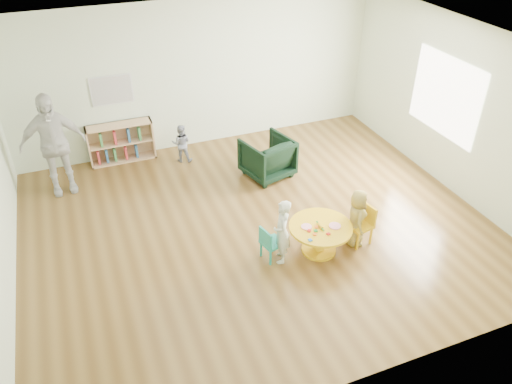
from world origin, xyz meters
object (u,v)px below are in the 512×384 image
(kid_chair_left, at_px, (270,243))
(child_left, at_px, (282,232))
(kid_chair_right, at_px, (362,223))
(armchair, at_px, (267,157))
(activity_table, at_px, (320,234))
(adult_caretaker, at_px, (53,145))
(child_right, at_px, (356,218))
(toddler, at_px, (181,143))
(bookshelf, at_px, (120,142))

(kid_chair_left, distance_m, child_left, 0.26)
(kid_chair_right, xyz_separation_m, armchair, (-0.57, 2.24, 0.03))
(kid_chair_left, height_order, kid_chair_right, kid_chair_right)
(activity_table, height_order, kid_chair_right, kid_chair_right)
(armchair, xyz_separation_m, adult_caretaker, (-3.46, 0.83, 0.52))
(child_right, height_order, adult_caretaker, adult_caretaker)
(kid_chair_right, height_order, toddler, toddler)
(toddler, xyz_separation_m, adult_caretaker, (-2.17, -0.24, 0.52))
(activity_table, distance_m, toddler, 3.50)
(activity_table, xyz_separation_m, child_right, (0.58, -0.01, 0.14))
(kid_chair_right, xyz_separation_m, child_right, (-0.10, 0.01, 0.12))
(kid_chair_left, height_order, child_left, child_left)
(activity_table, relative_size, armchair, 1.13)
(activity_table, xyz_separation_m, armchair, (0.11, 2.23, 0.05))
(child_left, height_order, child_right, child_left)
(bookshelf, relative_size, child_right, 1.33)
(activity_table, height_order, bookshelf, bookshelf)
(toddler, bearing_deg, kid_chair_left, 117.96)
(bookshelf, height_order, child_right, child_right)
(bookshelf, bearing_deg, kid_chair_right, -52.33)
(toddler, bearing_deg, armchair, 160.32)
(armchair, bearing_deg, bookshelf, -48.37)
(activity_table, distance_m, bookshelf, 4.37)
(bookshelf, distance_m, child_right, 4.70)
(toddler, bearing_deg, adult_caretaker, 26.22)
(kid_chair_right, bearing_deg, toddler, 18.08)
(bookshelf, distance_m, child_left, 4.08)
(activity_table, bearing_deg, toddler, 109.72)
(activity_table, bearing_deg, adult_caretaker, 137.64)
(armchair, xyz_separation_m, child_left, (-0.70, -2.20, 0.13))
(activity_table, xyz_separation_m, kid_chair_left, (-0.73, 0.11, -0.03))
(child_left, bearing_deg, armchair, -177.23)
(kid_chair_right, xyz_separation_m, bookshelf, (-2.91, 3.77, 0.04))
(bookshelf, relative_size, toddler, 1.63)
(activity_table, relative_size, child_left, 0.91)
(kid_chair_right, height_order, child_right, child_right)
(activity_table, xyz_separation_m, child_left, (-0.59, 0.03, 0.18))
(kid_chair_left, relative_size, adult_caretaker, 0.30)
(kid_chair_right, distance_m, child_left, 1.28)
(child_right, distance_m, toddler, 3.74)
(kid_chair_left, distance_m, kid_chair_right, 1.41)
(kid_chair_left, height_order, armchair, armchair)
(kid_chair_right, bearing_deg, kid_chair_left, 73.65)
(armchair, bearing_deg, kid_chair_left, 53.15)
(toddler, height_order, adult_caretaker, adult_caretaker)
(kid_chair_left, bearing_deg, bookshelf, -170.70)
(activity_table, bearing_deg, bookshelf, 120.73)
(activity_table, xyz_separation_m, adult_caretaker, (-3.35, 3.05, 0.57))
(child_left, xyz_separation_m, child_right, (1.16, -0.04, -0.04))
(kid_chair_left, bearing_deg, toddler, 174.96)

